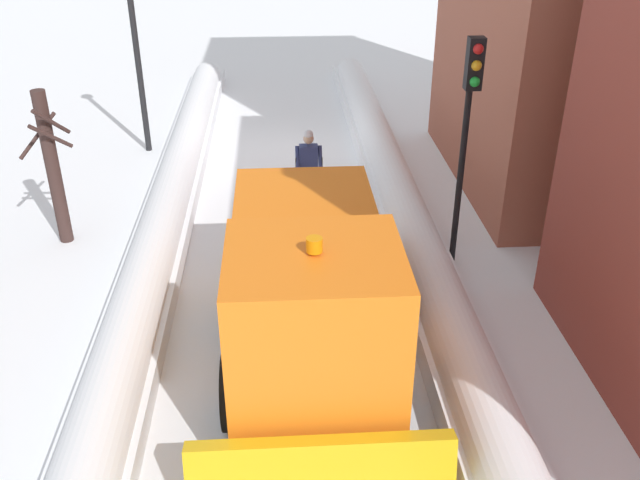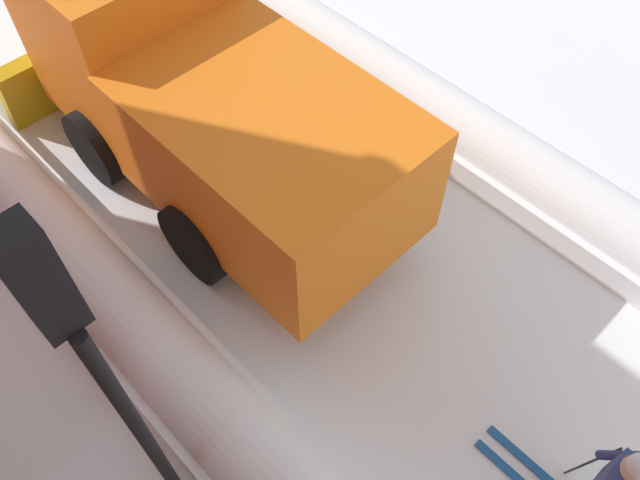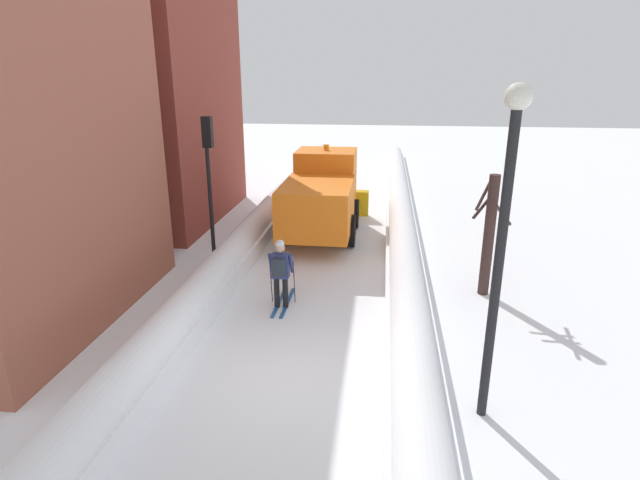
# 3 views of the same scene
# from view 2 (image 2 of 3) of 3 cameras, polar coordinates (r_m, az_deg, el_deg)

# --- Properties ---
(ground_plane) EXTENTS (80.00, 80.00, 0.00)m
(ground_plane) POSITION_cam_2_polar(r_m,az_deg,el_deg) (10.01, -10.70, 9.12)
(ground_plane) COLOR white
(snowbank_left) EXTENTS (1.10, 36.00, 0.93)m
(snowbank_left) POSITION_cam_2_polar(r_m,az_deg,el_deg) (9.14, -23.83, 2.18)
(snowbank_left) COLOR white
(snowbank_left) RESTS_ON ground
(snowbank_right) EXTENTS (1.10, 36.00, 0.90)m
(snowbank_right) POSITION_cam_2_polar(r_m,az_deg,el_deg) (10.98, 0.11, 17.14)
(snowbank_right) COLOR white
(snowbank_right) RESTS_ON ground
(plow_truck) EXTENTS (3.20, 5.98, 3.12)m
(plow_truck) POSITION_cam_2_polar(r_m,az_deg,el_deg) (8.39, -10.48, 12.42)
(plow_truck) COLOR orange
(plow_truck) RESTS_ON ground
(traffic_light_pole) EXTENTS (0.28, 0.42, 4.47)m
(traffic_light_pole) POSITION_cam_2_polar(r_m,az_deg,el_deg) (4.52, -19.59, -9.67)
(traffic_light_pole) COLOR black
(traffic_light_pole) RESTS_ON ground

